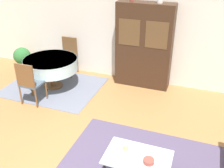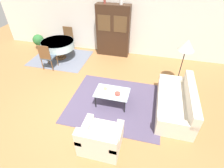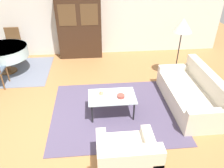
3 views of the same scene
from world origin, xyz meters
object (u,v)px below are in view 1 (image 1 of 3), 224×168
bowl (149,161)px  potted_plant (22,57)px  dining_chair_near (29,81)px  cup (125,147)px  dining_chair_far (68,54)px  display_cabinet (144,46)px  dining_table (51,64)px  coffee_table (138,159)px

bowl → potted_plant: bearing=146.6°
dining_chair_near → bowl: size_ratio=6.40×
bowl → cup: bearing=160.6°
dining_chair_near → dining_chair_far: bearing=90.0°
display_cabinet → dining_chair_far: 2.15m
dining_table → cup: 3.36m
dining_table → potted_plant: bearing=155.7°
dining_chair_far → coffee_table: bearing=132.5°
coffee_table → potted_plant: bearing=146.0°
coffee_table → dining_chair_far: (-2.82, 3.08, 0.16)m
coffee_table → dining_chair_far: bearing=132.5°
display_cabinet → potted_plant: 3.52m
dining_chair_near → dining_chair_far: size_ratio=1.00×
dining_table → dining_chair_near: size_ratio=1.32×
coffee_table → potted_plant: (-4.16, 2.80, -0.03)m
dining_chair_far → cup: dining_chair_far is taller
coffee_table → dining_chair_near: size_ratio=0.97×
bowl → dining_chair_near: bearing=155.3°
dining_chair_far → potted_plant: (-1.35, -0.28, -0.19)m
bowl → display_cabinet: bearing=105.8°
coffee_table → potted_plant: size_ratio=1.46×
coffee_table → display_cabinet: display_cabinet is taller
potted_plant → display_cabinet: bearing=5.1°
coffee_table → bowl: 0.20m
coffee_table → dining_table: bearing=142.1°
cup → bowl: size_ratio=0.62×
coffee_table → bowl: size_ratio=6.20×
dining_chair_far → cup: (2.61, -3.01, -0.06)m
bowl → potted_plant: size_ratio=0.23×
bowl → potted_plant: potted_plant is taller
coffee_table → display_cabinet: bearing=103.1°
display_cabinet → cup: 3.12m
display_cabinet → dining_table: size_ratio=1.57×
coffee_table → display_cabinet: (-0.72, 3.11, 0.63)m
dining_chair_near → cup: (2.61, -1.24, -0.06)m
display_cabinet → potted_plant: display_cabinet is taller
cup → dining_chair_far: bearing=130.9°
coffee_table → dining_chair_far: size_ratio=0.97×
dining_table → dining_chair_far: bearing=90.0°
display_cabinet → dining_table: display_cabinet is taller
cup → potted_plant: size_ratio=0.15×
dining_chair_far → dining_chair_near: bearing=90.0°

